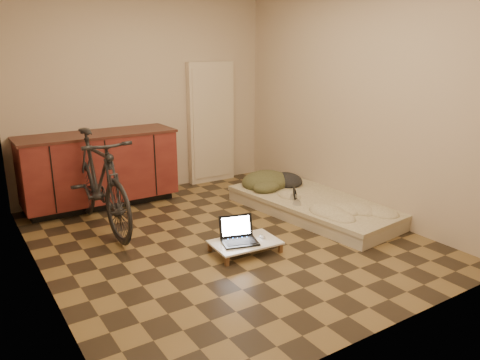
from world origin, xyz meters
TOP-DOWN VIEW (x-y plane):
  - room_shell at (0.00, 0.00)m, footprint 3.50×4.00m
  - cabinets at (-0.75, 1.70)m, footprint 1.84×0.62m
  - appliance_panel at (0.95, 1.94)m, footprint 0.70×0.10m
  - bicycle at (-0.98, 0.96)m, footprint 0.59×1.81m
  - futon at (1.30, 0.07)m, footprint 1.23×2.19m
  - clothing_pile at (1.18, 0.78)m, footprint 0.74×0.64m
  - headphones at (0.99, 0.07)m, footprint 0.34×0.34m
  - lap_desk at (-0.01, -0.40)m, footprint 0.66×0.45m
  - laptop at (-0.06, -0.36)m, footprint 0.40×0.38m
  - mouse at (0.17, -0.42)m, footprint 0.06×0.10m

SIDE VIEW (x-z plane):
  - futon at x=1.30m, z-range 0.00..0.18m
  - lap_desk at x=-0.01m, z-range 0.04..0.15m
  - mouse at x=0.17m, z-range 0.11..0.14m
  - laptop at x=-0.06m, z-range 0.04..0.27m
  - headphones at x=0.99m, z-range 0.18..0.35m
  - clothing_pile at x=1.18m, z-range 0.18..0.45m
  - cabinets at x=-0.75m, z-range 0.01..0.92m
  - bicycle at x=-0.98m, z-range 0.00..1.16m
  - appliance_panel at x=0.95m, z-range 0.00..1.70m
  - room_shell at x=0.00m, z-range 0.00..2.60m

